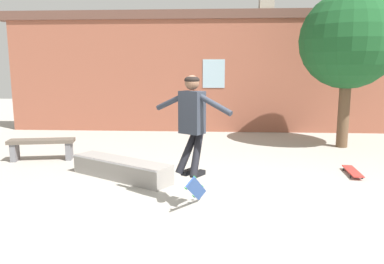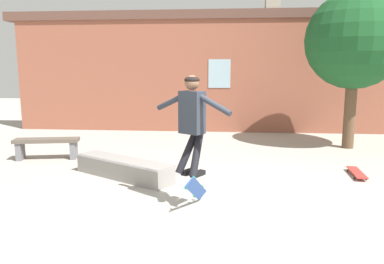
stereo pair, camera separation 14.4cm
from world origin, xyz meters
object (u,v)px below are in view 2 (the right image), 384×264
object	(u,v)px
park_bench	(47,145)
skateboard_resting	(357,172)
skater	(192,117)
tree_right	(355,41)
skate_ledge	(124,168)
skateboard_flipping	(196,189)

from	to	relation	value
park_bench	skateboard_resting	distance (m)	6.63
skater	skateboard_resting	distance (m)	3.79
tree_right	skate_ledge	bearing A→B (deg)	-148.07
skater	skateboard_flipping	world-z (taller)	skater
skateboard_flipping	tree_right	bearing A→B (deg)	-25.01
park_bench	skater	xyz separation A→B (m)	(3.55, -2.66, 1.02)
skate_ledge	skateboard_resting	world-z (taller)	skate_ledge
skater	skate_ledge	bearing A→B (deg)	79.06
tree_right	skater	xyz separation A→B (m)	(-3.68, -4.55, -1.37)
skateboard_flipping	skate_ledge	bearing A→B (deg)	58.23
park_bench	tree_right	bearing A→B (deg)	3.57
tree_right	skateboard_resting	distance (m)	3.82
skate_ledge	skateboard_flipping	xyz separation A→B (m)	(1.49, -1.47, 0.12)
tree_right	park_bench	distance (m)	7.85
park_bench	skate_ledge	world-z (taller)	park_bench
tree_right	skateboard_flipping	distance (m)	6.36
skater	skateboard_flipping	bearing A→B (deg)	-112.14
skateboard_flipping	skateboard_resting	size ratio (longest dim) A/B	0.82
skate_ledge	skater	xyz separation A→B (m)	(1.42, -1.37, 1.17)
skate_ledge	skateboard_flipping	world-z (taller)	skateboard_flipping
skater	skateboard_flipping	size ratio (longest dim) A/B	2.06
park_bench	skateboard_flipping	size ratio (longest dim) A/B	2.05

